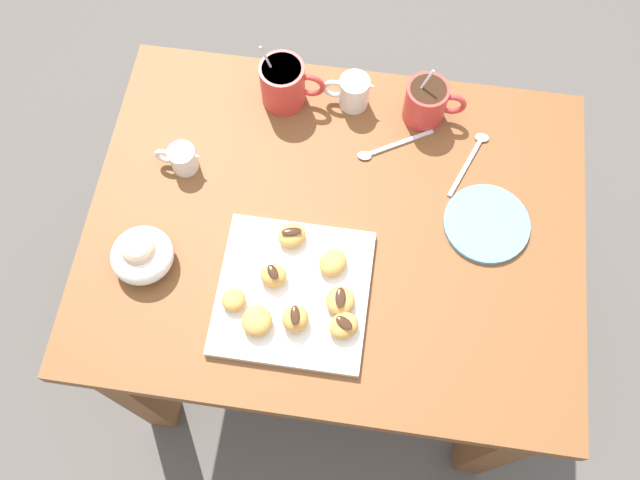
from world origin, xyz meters
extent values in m
plane|color=#514C47|center=(0.00, 0.00, 0.00)|extent=(8.00, 8.00, 0.00)
cube|color=brown|center=(0.00, 0.00, 0.70)|extent=(0.94, 0.72, 0.04)
cube|color=brown|center=(-0.41, -0.30, 0.34)|extent=(0.07, 0.07, 0.68)
cube|color=brown|center=(0.41, -0.30, 0.34)|extent=(0.07, 0.07, 0.68)
cube|color=brown|center=(-0.41, 0.30, 0.34)|extent=(0.07, 0.07, 0.68)
cube|color=brown|center=(0.41, 0.30, 0.34)|extent=(0.07, 0.07, 0.68)
cube|color=silver|center=(-0.06, -0.15, 0.72)|extent=(0.27, 0.27, 0.02)
cylinder|color=red|center=(-0.14, 0.27, 0.76)|extent=(0.09, 0.09, 0.10)
torus|color=red|center=(-0.09, 0.27, 0.77)|extent=(0.06, 0.01, 0.06)
cylinder|color=#331E11|center=(-0.14, 0.27, 0.81)|extent=(0.08, 0.08, 0.01)
cylinder|color=silver|center=(-0.16, 0.27, 0.80)|extent=(0.04, 0.01, 0.13)
cylinder|color=red|center=(0.14, 0.27, 0.76)|extent=(0.08, 0.08, 0.09)
torus|color=red|center=(0.19, 0.27, 0.76)|extent=(0.06, 0.01, 0.06)
cylinder|color=#331E11|center=(0.14, 0.27, 0.80)|extent=(0.07, 0.07, 0.01)
cylinder|color=silver|center=(0.13, 0.27, 0.79)|extent=(0.04, 0.02, 0.11)
cylinder|color=silver|center=(0.00, 0.28, 0.75)|extent=(0.06, 0.06, 0.07)
cone|color=silver|center=(0.03, 0.28, 0.78)|extent=(0.02, 0.02, 0.02)
torus|color=silver|center=(-0.04, 0.28, 0.75)|extent=(0.05, 0.01, 0.05)
cylinder|color=white|center=(0.00, 0.28, 0.78)|extent=(0.05, 0.05, 0.01)
ellipsoid|color=silver|center=(-0.33, -0.12, 0.75)|extent=(0.11, 0.11, 0.06)
sphere|color=beige|center=(-0.33, -0.12, 0.77)|extent=(0.06, 0.06, 0.06)
ellipsoid|color=green|center=(-0.32, -0.12, 0.79)|extent=(0.03, 0.03, 0.01)
cylinder|color=silver|center=(-0.31, 0.08, 0.74)|extent=(0.05, 0.05, 0.05)
cone|color=silver|center=(-0.28, 0.08, 0.76)|extent=(0.02, 0.02, 0.02)
torus|color=silver|center=(-0.34, 0.08, 0.75)|extent=(0.04, 0.01, 0.04)
cylinder|color=#381E11|center=(-0.31, 0.08, 0.76)|extent=(0.04, 0.04, 0.01)
cylinder|color=#66A8DB|center=(0.28, 0.04, 0.72)|extent=(0.16, 0.16, 0.01)
cube|color=silver|center=(0.24, 0.16, 0.72)|extent=(0.06, 0.14, 0.00)
ellipsoid|color=silver|center=(0.26, 0.23, 0.72)|extent=(0.03, 0.02, 0.01)
cube|color=silver|center=(0.10, 0.19, 0.72)|extent=(0.13, 0.08, 0.00)
ellipsoid|color=silver|center=(0.04, 0.15, 0.72)|extent=(0.03, 0.02, 0.01)
ellipsoid|color=#D19347|center=(-0.04, -0.20, 0.75)|extent=(0.05, 0.06, 0.04)
ellipsoid|color=#381E11|center=(-0.04, -0.20, 0.77)|extent=(0.02, 0.04, 0.00)
ellipsoid|color=#D19347|center=(-0.07, -0.05, 0.75)|extent=(0.07, 0.07, 0.03)
ellipsoid|color=#381E11|center=(-0.07, -0.05, 0.76)|extent=(0.04, 0.03, 0.00)
ellipsoid|color=#D19347|center=(-0.16, -0.18, 0.75)|extent=(0.05, 0.05, 0.03)
ellipsoid|color=#D19347|center=(-0.11, -0.22, 0.75)|extent=(0.07, 0.07, 0.04)
ellipsoid|color=#D19347|center=(0.04, -0.20, 0.75)|extent=(0.07, 0.07, 0.03)
ellipsoid|color=#381E11|center=(0.04, -0.20, 0.76)|extent=(0.04, 0.03, 0.00)
ellipsoid|color=#D19347|center=(0.01, -0.09, 0.75)|extent=(0.07, 0.07, 0.03)
ellipsoid|color=#D19347|center=(-0.09, -0.13, 0.75)|extent=(0.05, 0.05, 0.03)
ellipsoid|color=#381E11|center=(-0.09, -0.13, 0.77)|extent=(0.03, 0.03, 0.00)
ellipsoid|color=#D19347|center=(0.03, -0.16, 0.75)|extent=(0.06, 0.06, 0.03)
ellipsoid|color=#381E11|center=(0.03, -0.16, 0.76)|extent=(0.02, 0.04, 0.00)
camera|label=1|loc=(0.05, -0.52, 1.87)|focal=37.72mm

